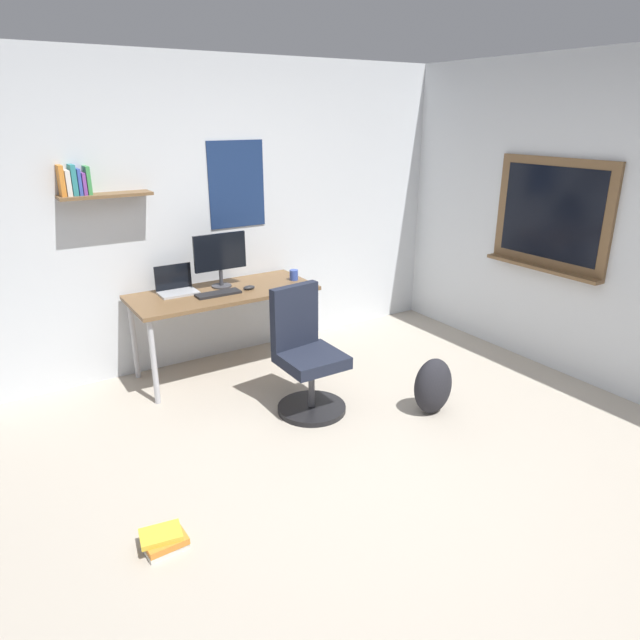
% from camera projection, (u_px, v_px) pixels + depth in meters
% --- Properties ---
extents(ground_plane, '(5.20, 5.20, 0.00)m').
position_uv_depth(ground_plane, '(372.00, 488.00, 3.44)').
color(ground_plane, '#ADA393').
rests_on(ground_plane, ground).
extents(wall_back, '(5.00, 0.30, 2.60)m').
position_uv_depth(wall_back, '(204.00, 215.00, 4.93)').
color(wall_back, silver).
rests_on(wall_back, ground).
extents(wall_right, '(0.22, 5.00, 2.60)m').
position_uv_depth(wall_right, '(636.00, 232.00, 4.24)').
color(wall_right, silver).
rests_on(wall_right, ground).
extents(desk, '(1.54, 0.67, 0.73)m').
position_uv_depth(desk, '(223.00, 298.00, 4.80)').
color(desk, brown).
rests_on(desk, ground).
extents(office_chair, '(0.52, 0.52, 0.95)m').
position_uv_depth(office_chair, '(306.00, 359.00, 4.24)').
color(office_chair, black).
rests_on(office_chair, ground).
extents(laptop, '(0.31, 0.21, 0.23)m').
position_uv_depth(laptop, '(176.00, 286.00, 4.71)').
color(laptop, '#ADAFB5').
rests_on(laptop, desk).
extents(monitor_primary, '(0.46, 0.17, 0.46)m').
position_uv_depth(monitor_primary, '(220.00, 256.00, 4.79)').
color(monitor_primary, '#38383D').
rests_on(monitor_primary, desk).
extents(keyboard, '(0.37, 0.13, 0.02)m').
position_uv_depth(keyboard, '(218.00, 294.00, 4.67)').
color(keyboard, black).
rests_on(keyboard, desk).
extents(computer_mouse, '(0.10, 0.06, 0.03)m').
position_uv_depth(computer_mouse, '(249.00, 288.00, 4.81)').
color(computer_mouse, '#262628').
rests_on(computer_mouse, desk).
extents(coffee_mug, '(0.08, 0.08, 0.09)m').
position_uv_depth(coffee_mug, '(294.00, 275.00, 5.07)').
color(coffee_mug, '#334CA5').
rests_on(coffee_mug, desk).
extents(backpack, '(0.32, 0.22, 0.44)m').
position_uv_depth(backpack, '(433.00, 386.00, 4.24)').
color(backpack, '#232328').
rests_on(backpack, ground).
extents(book_stack_on_floor, '(0.24, 0.19, 0.09)m').
position_uv_depth(book_stack_on_floor, '(164.00, 541.00, 2.95)').
color(book_stack_on_floor, silver).
rests_on(book_stack_on_floor, ground).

